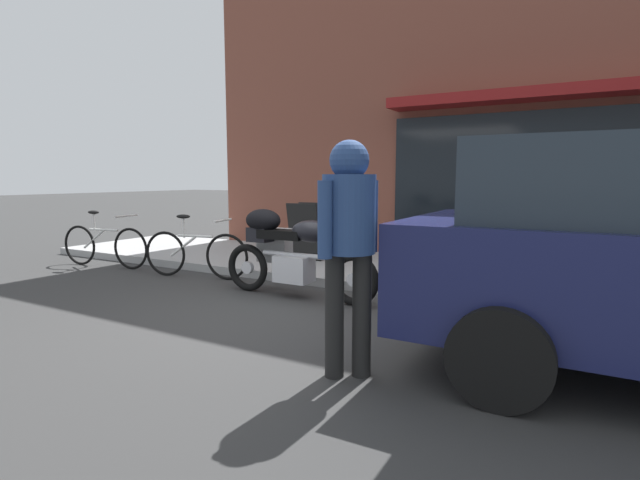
# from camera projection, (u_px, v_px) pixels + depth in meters

# --- Properties ---
(ground_plane) EXTENTS (80.00, 80.00, 0.00)m
(ground_plane) POSITION_uv_depth(u_px,v_px,m) (281.00, 314.00, 5.19)
(ground_plane) COLOR #323232
(touring_motorcycle) EXTENTS (2.13, 0.67, 1.38)m
(touring_motorcycle) POSITION_uv_depth(u_px,v_px,m) (290.00, 248.00, 5.92)
(touring_motorcycle) COLOR black
(touring_motorcycle) RESTS_ON ground_plane
(parked_bicycle) EXTENTS (1.65, 0.53, 0.92)m
(parked_bicycle) POSITION_uv_depth(u_px,v_px,m) (195.00, 253.00, 7.04)
(parked_bicycle) COLOR black
(parked_bicycle) RESTS_ON ground_plane
(pedestrian_walking) EXTENTS (0.48, 0.54, 1.71)m
(pedestrian_walking) POSITION_uv_depth(u_px,v_px,m) (349.00, 229.00, 3.44)
(pedestrian_walking) COLOR black
(pedestrian_walking) RESTS_ON ground_plane
(sandwich_board_sign) EXTENTS (0.55, 0.41, 0.92)m
(sandwich_board_sign) POSITION_uv_depth(u_px,v_px,m) (307.00, 231.00, 7.87)
(sandwich_board_sign) COLOR black
(sandwich_board_sign) RESTS_ON sidewalk_curb
(second_bicycle_by_cafe) EXTENTS (1.73, 0.48, 0.92)m
(second_bicycle_by_cafe) POSITION_uv_depth(u_px,v_px,m) (104.00, 245.00, 7.89)
(second_bicycle_by_cafe) COLOR black
(second_bicycle_by_cafe) RESTS_ON ground_plane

